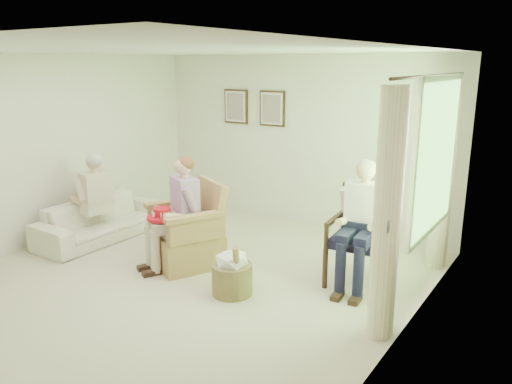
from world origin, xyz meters
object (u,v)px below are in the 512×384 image
Objects in this scene: wicker_armchair at (188,238)px; red_hat at (162,215)px; sofa at (102,220)px; hatbox at (232,272)px; person_wicker at (179,206)px; person_dark at (361,215)px; wood_armchair at (365,233)px; person_sofa at (93,194)px.

wicker_armchair is 2.86× the size of red_hat.
sofa is 2.91× the size of hatbox.
person_wicker is at bearing 165.48° from hatbox.
person_wicker is 0.23m from red_hat.
person_wicker is 1.15m from hatbox.
person_dark reaches higher than hatbox.
wicker_armchair is at bearing -165.99° from wood_armchair.
person_sofa is 1.55m from red_hat.
person_sofa is at bearing -154.42° from person_wicker.
sofa is 3.78m from person_dark.
person_dark is (3.70, 0.56, 0.57)m from sofa.
hatbox is at bearing 4.66° from wicker_armchair.
person_wicker is 2.07× the size of hatbox.
wicker_armchair is 0.74× the size of person_dark.
hatbox is at bearing -3.98° from red_hat.
sofa is 1.74m from person_wicker.
red_hat is at bearing 176.02° from hatbox.
sofa is 0.43m from person_sofa.
person_dark reaches higher than wood_armchair.
wood_armchair is 0.76× the size of person_dark.
wicker_armchair is at bearing -90.23° from sofa.
sofa is 1.34× the size of person_dark.
wood_armchair is at bearing 46.38° from wicker_armchair.
person_sofa is at bearing -149.62° from wicker_armchair.
sofa is (-3.70, -0.73, -0.31)m from wood_armchair.
person_dark reaches higher than red_hat.
person_wicker is at bearing 95.84° from person_sofa.
person_dark is 1.15× the size of person_sofa.
person_dark is (2.04, 0.56, 0.51)m from wicker_armchair.
red_hat is (-0.12, -0.32, 0.36)m from wicker_armchair.
person_wicker reaches higher than person_sofa.
person_sofa reaches higher than wicker_armchair.
wicker_armchair reaches higher than sofa.
sofa is 1.41× the size of person_wicker.
person_dark is at bearing 42.00° from hatbox.
person_dark is at bearing 41.87° from wicker_armchair.
person_sofa is (-1.66, 0.03, -0.10)m from person_wicker.
wood_armchair is at bearing 46.86° from hatbox.
person_sofa is at bearing -172.91° from wood_armchair.
person_wicker is 2.16m from person_dark.
person_dark is at bearing -95.88° from wood_armchair.
person_wicker reaches higher than wood_armchair.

